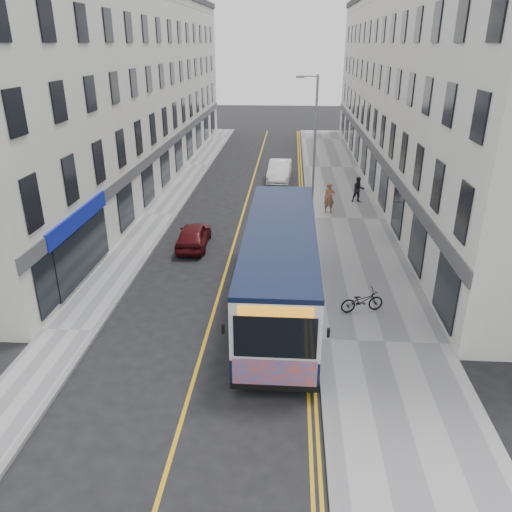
# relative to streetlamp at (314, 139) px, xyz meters

# --- Properties ---
(ground) EXTENTS (140.00, 140.00, 0.00)m
(ground) POSITION_rel_streetlamp_xyz_m (-4.17, -14.00, -4.38)
(ground) COLOR black
(ground) RESTS_ON ground
(pavement_east) EXTENTS (4.50, 64.00, 0.12)m
(pavement_east) POSITION_rel_streetlamp_xyz_m (2.08, -2.00, -4.32)
(pavement_east) COLOR gray
(pavement_east) RESTS_ON ground
(pavement_west) EXTENTS (2.00, 64.00, 0.12)m
(pavement_west) POSITION_rel_streetlamp_xyz_m (-9.17, -2.00, -4.32)
(pavement_west) COLOR gray
(pavement_west) RESTS_ON ground
(kerb_east) EXTENTS (0.18, 64.00, 0.13)m
(kerb_east) POSITION_rel_streetlamp_xyz_m (-0.17, -2.00, -4.32)
(kerb_east) COLOR slate
(kerb_east) RESTS_ON ground
(kerb_west) EXTENTS (0.18, 64.00, 0.13)m
(kerb_west) POSITION_rel_streetlamp_xyz_m (-8.17, -2.00, -4.32)
(kerb_west) COLOR slate
(kerb_west) RESTS_ON ground
(road_centre_line) EXTENTS (0.12, 64.00, 0.01)m
(road_centre_line) POSITION_rel_streetlamp_xyz_m (-4.17, -2.00, -4.38)
(road_centre_line) COLOR #CB9212
(road_centre_line) RESTS_ON ground
(road_dbl_yellow_inner) EXTENTS (0.10, 64.00, 0.01)m
(road_dbl_yellow_inner) POSITION_rel_streetlamp_xyz_m (-0.62, -2.00, -4.38)
(road_dbl_yellow_inner) COLOR #CB9212
(road_dbl_yellow_inner) RESTS_ON ground
(road_dbl_yellow_outer) EXTENTS (0.10, 64.00, 0.01)m
(road_dbl_yellow_outer) POSITION_rel_streetlamp_xyz_m (-0.42, -2.00, -4.38)
(road_dbl_yellow_outer) COLOR #CB9212
(road_dbl_yellow_outer) RESTS_ON ground
(terrace_east) EXTENTS (6.00, 46.00, 13.00)m
(terrace_east) POSITION_rel_streetlamp_xyz_m (7.33, 7.00, 2.12)
(terrace_east) COLOR silver
(terrace_east) RESTS_ON ground
(terrace_west) EXTENTS (6.00, 46.00, 13.00)m
(terrace_west) POSITION_rel_streetlamp_xyz_m (-13.17, 7.00, 2.12)
(terrace_west) COLOR beige
(terrace_west) RESTS_ON ground
(streetlamp) EXTENTS (1.32, 0.18, 8.00)m
(streetlamp) POSITION_rel_streetlamp_xyz_m (0.00, 0.00, 0.00)
(streetlamp) COLOR gray
(streetlamp) RESTS_ON ground
(city_bus) EXTENTS (2.67, 11.46, 3.33)m
(city_bus) POSITION_rel_streetlamp_xyz_m (-1.64, -12.66, -2.56)
(city_bus) COLOR black
(city_bus) RESTS_ON ground
(bicycle) EXTENTS (1.80, 1.03, 0.89)m
(bicycle) POSITION_rel_streetlamp_xyz_m (1.54, -13.13, -3.82)
(bicycle) COLOR black
(bicycle) RESTS_ON pavement_east
(pedestrian_near) EXTENTS (0.73, 0.54, 1.81)m
(pedestrian_near) POSITION_rel_streetlamp_xyz_m (1.05, -0.97, -3.36)
(pedestrian_near) COLOR brown
(pedestrian_near) RESTS_ON pavement_east
(pedestrian_far) EXTENTS (0.89, 0.75, 1.64)m
(pedestrian_far) POSITION_rel_streetlamp_xyz_m (3.07, 1.32, -3.44)
(pedestrian_far) COLOR black
(pedestrian_far) RESTS_ON pavement_east
(car_white) EXTENTS (1.81, 4.64, 1.51)m
(car_white) POSITION_rel_streetlamp_xyz_m (-2.14, 6.86, -3.63)
(car_white) COLOR white
(car_white) RESTS_ON ground
(car_maroon) EXTENTS (1.58, 3.73, 1.26)m
(car_maroon) POSITION_rel_streetlamp_xyz_m (-6.17, -6.75, -3.75)
(car_maroon) COLOR #4B0C10
(car_maroon) RESTS_ON ground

